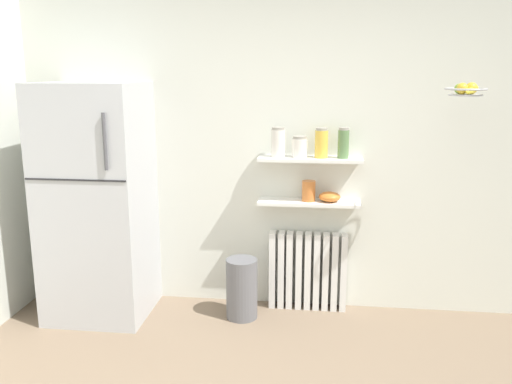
{
  "coord_description": "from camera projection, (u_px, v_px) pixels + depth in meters",
  "views": [
    {
      "loc": [
        0.23,
        -2.28,
        1.95
      ],
      "look_at": [
        -0.24,
        1.6,
        1.05
      ],
      "focal_mm": 37.95,
      "sensor_mm": 36.0,
      "label": 1
    }
  ],
  "objects": [
    {
      "name": "refrigerator",
      "position": [
        97.0,
        202.0,
        4.24
      ],
      "size": [
        0.77,
        0.73,
        1.85
      ],
      "color": "#B7BABF",
      "rests_on": "ground_plane"
    },
    {
      "name": "back_wall",
      "position": [
        292.0,
        150.0,
        4.36
      ],
      "size": [
        7.04,
        0.1,
        2.6
      ],
      "primitive_type": "cube",
      "color": "silver",
      "rests_on": "ground_plane"
    },
    {
      "name": "hanging_fruit_basket",
      "position": [
        466.0,
        90.0,
        3.65
      ],
      "size": [
        0.28,
        0.28,
        0.09
      ],
      "color": "#B2B2B7"
    },
    {
      "name": "trash_bin",
      "position": [
        242.0,
        288.0,
        4.28
      ],
      "size": [
        0.25,
        0.25,
        0.49
      ],
      "primitive_type": "cylinder",
      "color": "slate",
      "rests_on": "ground_plane"
    },
    {
      "name": "wall_shelf_upper",
      "position": [
        310.0,
        159.0,
        4.2
      ],
      "size": [
        0.81,
        0.22,
        0.02
      ],
      "primitive_type": "cube",
      "color": "white"
    },
    {
      "name": "wall_shelf_lower",
      "position": [
        309.0,
        202.0,
        4.28
      ],
      "size": [
        0.81,
        0.22,
        0.02
      ],
      "primitive_type": "cube",
      "color": "white"
    },
    {
      "name": "storage_jar_0",
      "position": [
        278.0,
        142.0,
        4.2
      ],
      "size": [
        0.11,
        0.11,
        0.23
      ],
      "color": "silver",
      "rests_on": "wall_shelf_upper"
    },
    {
      "name": "storage_jar_3",
      "position": [
        343.0,
        143.0,
        4.14
      ],
      "size": [
        0.09,
        0.09,
        0.24
      ],
      "color": "#5B7F4C",
      "rests_on": "wall_shelf_upper"
    },
    {
      "name": "radiator",
      "position": [
        308.0,
        271.0,
        4.44
      ],
      "size": [
        0.63,
        0.12,
        0.64
      ],
      "color": "white",
      "rests_on": "ground_plane"
    },
    {
      "name": "storage_jar_2",
      "position": [
        321.0,
        143.0,
        4.16
      ],
      "size": [
        0.1,
        0.1,
        0.23
      ],
      "color": "yellow",
      "rests_on": "wall_shelf_upper"
    },
    {
      "name": "shelf_bowl",
      "position": [
        330.0,
        197.0,
        4.25
      ],
      "size": [
        0.17,
        0.17,
        0.08
      ],
      "primitive_type": "ellipsoid",
      "color": "orange",
      "rests_on": "wall_shelf_lower"
    },
    {
      "name": "vase",
      "position": [
        309.0,
        191.0,
        4.26
      ],
      "size": [
        0.11,
        0.11,
        0.16
      ],
      "primitive_type": "cylinder",
      "color": "#CC7033",
      "rests_on": "wall_shelf_lower"
    },
    {
      "name": "storage_jar_1",
      "position": [
        300.0,
        147.0,
        4.19
      ],
      "size": [
        0.12,
        0.12,
        0.17
      ],
      "color": "silver",
      "rests_on": "wall_shelf_upper"
    }
  ]
}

